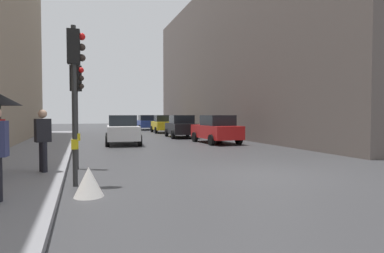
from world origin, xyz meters
TOP-DOWN VIEW (x-y plane):
  - ground_plane at (0.00, 0.00)m, footprint 120.00×120.00m
  - sidewalk_kerb at (-7.04, 6.00)m, footprint 2.92×40.00m
  - building_facade_right at (11.58, 17.91)m, footprint 12.00×33.26m
  - traffic_light_near_right at (-5.25, 2.88)m, footprint 0.45×0.36m
  - traffic_light_near_left at (-5.25, 0.24)m, footprint 0.44×0.25m
  - car_red_sedan at (2.89, 10.21)m, footprint 2.11×4.25m
  - car_white_compact at (-2.76, 11.47)m, footprint 2.27×4.33m
  - car_dark_suv at (2.28, 15.73)m, footprint 2.27×4.33m
  - car_blue_van at (2.15, 29.51)m, footprint 2.13×4.26m
  - car_yellow_taxi at (2.58, 22.81)m, footprint 2.23×4.31m
  - pedestrian_in_dark_coat at (-6.15, 1.74)m, footprint 0.47×0.39m
  - warning_sign_triangle at (-4.98, -0.92)m, footprint 0.64×0.64m

SIDE VIEW (x-z plane):
  - ground_plane at x=0.00m, z-range 0.00..0.00m
  - sidewalk_kerb at x=-7.04m, z-range 0.00..0.16m
  - warning_sign_triangle at x=-4.98m, z-range 0.00..0.65m
  - car_red_sedan at x=2.89m, z-range 0.00..1.76m
  - car_white_compact at x=-2.76m, z-range 0.00..1.76m
  - car_dark_suv at x=2.28m, z-range 0.00..1.76m
  - car_blue_van at x=2.15m, z-range 0.00..1.76m
  - car_yellow_taxi at x=2.58m, z-range 0.00..1.76m
  - pedestrian_in_dark_coat at x=-6.15m, z-range 0.25..2.02m
  - traffic_light_near_right at x=-5.25m, z-range 0.66..4.15m
  - traffic_light_near_left at x=-5.25m, z-range 0.75..4.72m
  - building_facade_right at x=11.58m, z-range 0.00..13.42m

